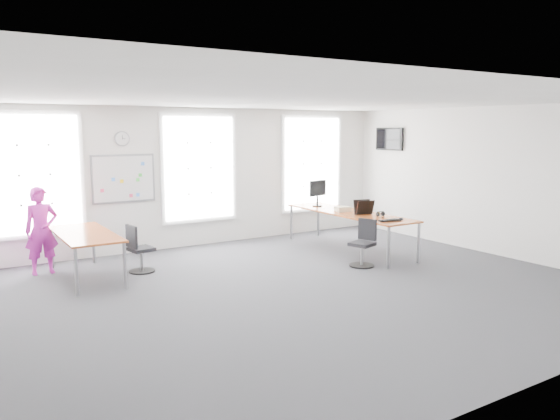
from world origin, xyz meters
TOP-DOWN VIEW (x-y plane):
  - floor at (0.00, 0.00)m, footprint 10.00×10.00m
  - ceiling at (0.00, 0.00)m, footprint 10.00×10.00m
  - wall_back at (0.00, 4.00)m, footprint 10.00×0.00m
  - wall_front at (0.00, -4.00)m, footprint 10.00×0.00m
  - wall_right at (5.00, 0.00)m, footprint 0.00×10.00m
  - window_left at (-3.00, 3.97)m, footprint 1.60×0.06m
  - window_mid at (0.30, 3.97)m, footprint 1.60×0.06m
  - window_right at (3.30, 3.97)m, footprint 1.60×0.06m
  - desk_right at (2.75, 1.83)m, footprint 0.89×3.35m
  - desk_left at (-2.48, 2.52)m, footprint 0.86×2.16m
  - chair_right at (2.11, 0.61)m, footprint 0.50×0.50m
  - chair_left at (-1.60, 2.38)m, footprint 0.46×0.46m
  - person at (-3.05, 3.21)m, footprint 0.58×0.40m
  - whiteboard at (-1.35, 3.97)m, footprint 1.20×0.03m
  - wall_clock at (-1.35, 3.97)m, footprint 0.30×0.04m
  - tv at (4.95, 3.00)m, footprint 0.06×0.90m
  - keyboard at (2.65, 0.51)m, footprint 0.44×0.28m
  - mouse at (2.92, 0.48)m, footprint 0.11×0.14m
  - lens_cap at (2.80, 0.84)m, footprint 0.07×0.07m
  - headphones at (2.91, 1.05)m, footprint 0.17×0.09m
  - laptop_sleeve at (2.77, 1.38)m, footprint 0.38×0.28m
  - paper_stack at (2.68, 1.95)m, footprint 0.33×0.27m
  - monitor at (2.69, 2.87)m, footprint 0.52×0.22m

SIDE VIEW (x-z plane):
  - floor at x=0.00m, z-range 0.00..0.00m
  - chair_left at x=-1.60m, z-range -0.05..0.81m
  - chair_right at x=2.11m, z-range -0.05..0.82m
  - desk_left at x=-2.48m, z-range 0.33..1.12m
  - desk_right at x=2.75m, z-range 0.35..1.17m
  - person at x=-3.05m, z-range 0.00..1.55m
  - lens_cap at x=2.80m, z-range 0.81..0.82m
  - keyboard at x=2.65m, z-range 0.81..0.83m
  - mouse at x=2.92m, z-range 0.81..0.86m
  - headphones at x=2.91m, z-range 0.81..0.91m
  - paper_stack at x=2.68m, z-range 0.81..0.92m
  - laptop_sleeve at x=2.77m, z-range 0.81..1.11m
  - monitor at x=2.69m, z-range 0.87..1.46m
  - wall_back at x=0.00m, z-range -3.50..6.50m
  - wall_front at x=0.00m, z-range -3.50..6.50m
  - wall_right at x=5.00m, z-range -3.50..6.50m
  - whiteboard at x=-1.35m, z-range 1.10..2.00m
  - window_left at x=-3.00m, z-range 0.60..2.80m
  - window_mid at x=0.30m, z-range 0.60..2.80m
  - window_right at x=3.30m, z-range 0.60..2.80m
  - tv at x=4.95m, z-range 2.02..2.57m
  - wall_clock at x=-1.35m, z-range 2.20..2.50m
  - ceiling at x=0.00m, z-range 3.00..3.00m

